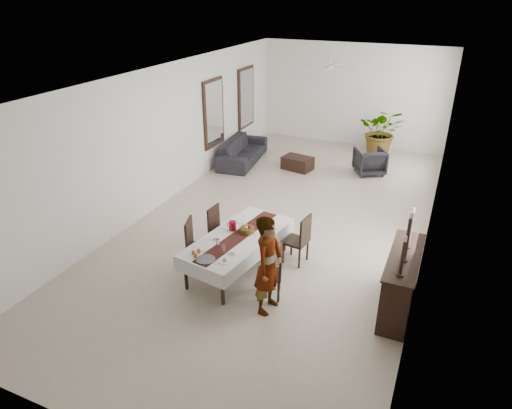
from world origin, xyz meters
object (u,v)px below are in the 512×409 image
object	(u,v)px
woman	(268,265)
sideboard_body	(401,283)
dining_table_top	(238,238)
red_pitcher	(233,226)
sofa	(243,151)

from	to	relation	value
woman	sideboard_body	xyz separation A→B (m)	(1.93, 0.87, -0.35)
woman	dining_table_top	bearing A→B (deg)	51.80
dining_table_top	woman	bearing A→B (deg)	-33.45
dining_table_top	red_pitcher	world-z (taller)	red_pitcher
red_pitcher	sideboard_body	bearing A→B (deg)	-3.15
woman	sofa	world-z (taller)	woman
dining_table_top	red_pitcher	size ratio (longest dim) A/B	12.00
dining_table_top	sideboard_body	xyz separation A→B (m)	(2.87, -0.00, -0.16)
sideboard_body	sofa	distance (m)	7.39
dining_table_top	red_pitcher	bearing A→B (deg)	149.04
red_pitcher	sofa	world-z (taller)	red_pitcher
sideboard_body	dining_table_top	bearing A→B (deg)	179.98
dining_table_top	red_pitcher	distance (m)	0.29
woman	sideboard_body	bearing A→B (deg)	-61.24
red_pitcher	sideboard_body	size ratio (longest dim) A/B	0.11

